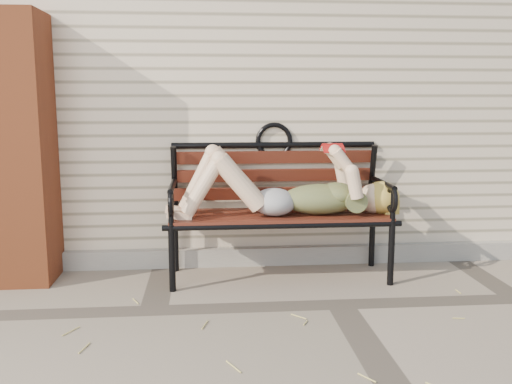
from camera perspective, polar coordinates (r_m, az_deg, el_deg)
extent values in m
plane|color=gray|center=(3.97, 8.43, -11.06)|extent=(80.00, 80.00, 0.00)
cube|color=beige|center=(6.67, 2.67, 10.47)|extent=(8.00, 4.00, 3.00)
cube|color=#ACA99B|center=(4.85, 5.78, -6.25)|extent=(8.00, 0.10, 0.15)
cube|color=#A14824|center=(4.60, -22.92, 3.92)|extent=(0.50, 0.50, 2.00)
cylinder|color=black|center=(4.15, -8.40, -6.58)|extent=(0.05, 0.05, 0.49)
cylinder|color=black|center=(4.62, -8.06, -4.90)|extent=(0.05, 0.05, 0.49)
cylinder|color=black|center=(4.36, 13.37, -5.95)|extent=(0.05, 0.05, 0.49)
cylinder|color=black|center=(4.81, 11.54, -4.43)|extent=(0.05, 0.05, 0.49)
cube|color=#512114|center=(4.36, 2.35, -2.39)|extent=(1.65, 0.53, 0.03)
cylinder|color=black|center=(4.12, 2.79, -3.39)|extent=(1.74, 0.04, 0.04)
cylinder|color=black|center=(4.60, 1.96, -2.03)|extent=(1.74, 0.04, 0.04)
torus|color=black|center=(4.64, 1.81, 5.13)|extent=(0.30, 0.04, 0.30)
ellipsoid|color=#092A3F|center=(4.35, 6.40, -0.71)|extent=(0.59, 0.34, 0.23)
ellipsoid|color=#092A3F|center=(4.37, 8.09, -0.19)|extent=(0.28, 0.33, 0.17)
ellipsoid|color=#9C9CA0|center=(4.30, 1.84, -1.00)|extent=(0.33, 0.37, 0.21)
sphere|color=beige|center=(4.45, 11.77, -0.62)|extent=(0.24, 0.24, 0.24)
ellipsoid|color=gold|center=(4.47, 12.44, -0.53)|extent=(0.27, 0.28, 0.25)
cube|color=#9E1312|center=(4.31, 7.64, 4.72)|extent=(0.15, 0.02, 0.02)
cube|color=white|center=(4.27, 7.77, 4.28)|extent=(0.15, 0.10, 0.05)
cube|color=white|center=(4.36, 7.50, 4.39)|extent=(0.15, 0.10, 0.05)
cube|color=#9E1312|center=(4.27, 7.78, 4.33)|extent=(0.16, 0.10, 0.06)
cube|color=#9E1312|center=(4.36, 7.50, 4.45)|extent=(0.16, 0.10, 0.06)
cylinder|color=#CBBD63|center=(3.77, -13.07, -12.23)|extent=(0.07, 0.05, 0.01)
cylinder|color=#CBBD63|center=(3.87, -7.59, -11.50)|extent=(0.10, 0.02, 0.01)
cylinder|color=#CBBD63|center=(4.04, 9.99, -10.65)|extent=(0.09, 0.04, 0.01)
cylinder|color=#CBBD63|center=(3.01, -6.55, -17.88)|extent=(0.12, 0.11, 0.01)
cylinder|color=#CBBD63|center=(4.16, -7.77, -10.00)|extent=(0.07, 0.03, 0.01)
cylinder|color=#CBBD63|center=(3.14, -20.00, -17.24)|extent=(0.05, 0.13, 0.01)
cylinder|color=#CBBD63|center=(3.54, -17.43, -13.95)|extent=(0.14, 0.07, 0.01)
cylinder|color=#CBBD63|center=(3.07, 16.69, -17.69)|extent=(0.11, 0.06, 0.01)
cylinder|color=#CBBD63|center=(4.09, -15.35, -10.60)|extent=(0.10, 0.11, 0.01)
cylinder|color=#CBBD63|center=(3.77, 19.78, -12.56)|extent=(0.15, 0.06, 0.01)
cylinder|color=#CBBD63|center=(3.39, -4.36, -14.57)|extent=(0.05, 0.13, 0.01)
cylinder|color=#CBBD63|center=(4.07, -17.17, -10.77)|extent=(0.09, 0.03, 0.01)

